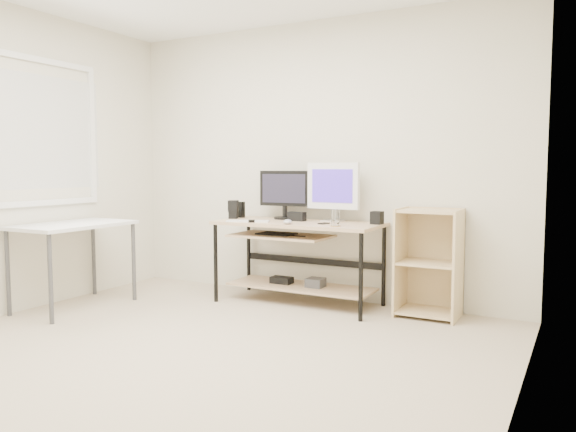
# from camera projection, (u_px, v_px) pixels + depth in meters

# --- Properties ---
(room) EXTENTS (4.01, 4.01, 2.62)m
(room) POSITION_uv_depth(u_px,v_px,m) (167.00, 155.00, 3.64)
(room) COLOR #BBAA90
(room) RESTS_ON ground
(desk) EXTENTS (1.50, 0.65, 0.75)m
(desk) POSITION_uv_depth(u_px,v_px,m) (296.00, 245.00, 5.08)
(desk) COLOR tan
(desk) RESTS_ON ground
(side_table) EXTENTS (0.60, 1.00, 0.75)m
(side_table) POSITION_uv_depth(u_px,v_px,m) (73.00, 232.00, 4.92)
(side_table) COLOR white
(side_table) RESTS_ON ground
(shelf_unit) EXTENTS (0.50, 0.40, 0.90)m
(shelf_unit) POSITION_uv_depth(u_px,v_px,m) (430.00, 262.00, 4.68)
(shelf_unit) COLOR #DDC18A
(shelf_unit) RESTS_ON ground
(black_monitor) EXTENTS (0.50, 0.21, 0.46)m
(black_monitor) POSITION_uv_depth(u_px,v_px,m) (285.00, 191.00, 5.30)
(black_monitor) COLOR black
(black_monitor) RESTS_ON desk
(white_imac) EXTENTS (0.50, 0.16, 0.53)m
(white_imac) POSITION_uv_depth(u_px,v_px,m) (333.00, 188.00, 5.05)
(white_imac) COLOR silver
(white_imac) RESTS_ON desk
(keyboard) EXTENTS (0.40, 0.24, 0.01)m
(keyboard) POSITION_uv_depth(u_px,v_px,m) (248.00, 221.00, 5.04)
(keyboard) COLOR white
(keyboard) RESTS_ON desk
(mouse) EXTENTS (0.12, 0.14, 0.04)m
(mouse) POSITION_uv_depth(u_px,v_px,m) (288.00, 222.00, 4.84)
(mouse) COLOR #BABABF
(mouse) RESTS_ON desk
(center_speaker) EXTENTS (0.17, 0.09, 0.08)m
(center_speaker) POSITION_uv_depth(u_px,v_px,m) (297.00, 216.00, 5.13)
(center_speaker) COLOR black
(center_speaker) RESTS_ON desk
(speaker_left) EXTENTS (0.11, 0.11, 0.17)m
(speaker_left) POSITION_uv_depth(u_px,v_px,m) (233.00, 209.00, 5.36)
(speaker_left) COLOR black
(speaker_left) RESTS_ON desk
(speaker_right) EXTENTS (0.10, 0.10, 0.11)m
(speaker_right) POSITION_uv_depth(u_px,v_px,m) (377.00, 218.00, 4.83)
(speaker_right) COLOR black
(speaker_right) RESTS_ON desk
(audio_controller) EXTENTS (0.09, 0.06, 0.16)m
(audio_controller) POSITION_uv_depth(u_px,v_px,m) (241.00, 210.00, 5.48)
(audio_controller) COLOR black
(audio_controller) RESTS_ON desk
(volume_puck) EXTENTS (0.07, 0.07, 0.02)m
(volume_puck) POSITION_uv_depth(u_px,v_px,m) (252.00, 221.00, 4.99)
(volume_puck) COLOR black
(volume_puck) RESTS_ON desk
(smartphone) EXTENTS (0.08, 0.12, 0.01)m
(smartphone) POSITION_uv_depth(u_px,v_px,m) (324.00, 223.00, 4.86)
(smartphone) COLOR black
(smartphone) RESTS_ON desk
(coaster) EXTENTS (0.11, 0.11, 0.01)m
(coaster) POSITION_uv_depth(u_px,v_px,m) (335.00, 226.00, 4.65)
(coaster) COLOR #A9834C
(coaster) RESTS_ON desk
(drinking_glass) EXTENTS (0.09, 0.09, 0.14)m
(drinking_glass) POSITION_uv_depth(u_px,v_px,m) (335.00, 218.00, 4.65)
(drinking_glass) COLOR white
(drinking_glass) RESTS_ON coaster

